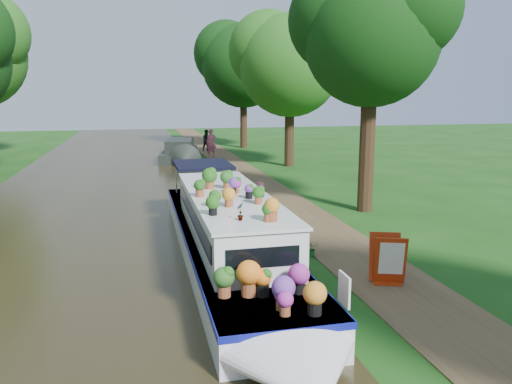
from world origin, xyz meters
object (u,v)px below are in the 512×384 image
at_px(pedestrian_pink, 211,143).
at_px(pedestrian_dark, 207,140).
at_px(sandwich_board, 388,261).
at_px(plant_boat, 230,234).
at_px(second_boat, 180,152).

height_order(pedestrian_pink, pedestrian_dark, pedestrian_pink).
height_order(sandwich_board, pedestrian_dark, pedestrian_dark).
distance_m(plant_boat, sandwich_board, 3.90).
xyz_separation_m(plant_boat, sandwich_board, (3.33, -2.00, -0.31)).
bearing_deg(second_boat, pedestrian_pink, 33.95).
height_order(second_boat, pedestrian_pink, pedestrian_pink).
height_order(plant_boat, second_boat, plant_boat).
relative_size(plant_boat, second_boat, 1.81).
xyz_separation_m(second_boat, pedestrian_dark, (2.45, 4.74, 0.28)).
bearing_deg(sandwich_board, plant_boat, 168.29).
height_order(plant_boat, pedestrian_pink, plant_boat).
relative_size(plant_boat, pedestrian_dark, 8.26).
height_order(sandwich_board, pedestrian_pink, pedestrian_pink).
bearing_deg(pedestrian_pink, pedestrian_dark, 84.03).
distance_m(second_boat, pedestrian_pink, 2.51).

